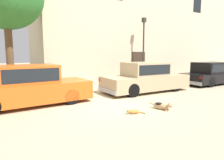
{
  "coord_description": "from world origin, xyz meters",
  "views": [
    {
      "loc": [
        -3.53,
        -6.68,
        1.96
      ],
      "look_at": [
        0.38,
        0.2,
        0.9
      ],
      "focal_mm": 31.28,
      "sensor_mm": 36.0,
      "label": 1
    }
  ],
  "objects_px": {
    "street_lamp": "(144,43)",
    "stray_cat": "(134,112)",
    "parked_sedan_nearest": "(30,86)",
    "parked_sedan_third": "(213,73)",
    "parked_sedan_second": "(145,77)",
    "stray_dog_spotted": "(162,106)"
  },
  "relations": [
    {
      "from": "parked_sedan_nearest",
      "to": "parked_sedan_third",
      "type": "height_order",
      "value": "parked_sedan_nearest"
    },
    {
      "from": "parked_sedan_second",
      "to": "stray_cat",
      "type": "xyz_separation_m",
      "value": [
        -2.83,
        -2.88,
        -0.67
      ]
    },
    {
      "from": "parked_sedan_nearest",
      "to": "parked_sedan_second",
      "type": "bearing_deg",
      "value": -3.99
    },
    {
      "from": "parked_sedan_second",
      "to": "parked_sedan_third",
      "type": "height_order",
      "value": "parked_sedan_second"
    },
    {
      "from": "parked_sedan_nearest",
      "to": "stray_dog_spotted",
      "type": "relative_size",
      "value": 4.95
    },
    {
      "from": "parked_sedan_second",
      "to": "parked_sedan_third",
      "type": "distance_m",
      "value": 5.5
    },
    {
      "from": "parked_sedan_nearest",
      "to": "stray_cat",
      "type": "xyz_separation_m",
      "value": [
        2.79,
        -2.91,
        -0.68
      ]
    },
    {
      "from": "street_lamp",
      "to": "stray_cat",
      "type": "bearing_deg",
      "value": -131.04
    },
    {
      "from": "parked_sedan_second",
      "to": "street_lamp",
      "type": "relative_size",
      "value": 1.13
    },
    {
      "from": "parked_sedan_third",
      "to": "stray_cat",
      "type": "xyz_separation_m",
      "value": [
        -8.33,
        -2.74,
        -0.64
      ]
    },
    {
      "from": "stray_dog_spotted",
      "to": "stray_cat",
      "type": "height_order",
      "value": "stray_dog_spotted"
    },
    {
      "from": "stray_cat",
      "to": "street_lamp",
      "type": "height_order",
      "value": "street_lamp"
    },
    {
      "from": "parked_sedan_nearest",
      "to": "street_lamp",
      "type": "distance_m",
      "value": 7.67
    },
    {
      "from": "parked_sedan_third",
      "to": "stray_dog_spotted",
      "type": "height_order",
      "value": "parked_sedan_third"
    },
    {
      "from": "stray_cat",
      "to": "street_lamp",
      "type": "bearing_deg",
      "value": -115.47
    },
    {
      "from": "street_lamp",
      "to": "stray_dog_spotted",
      "type": "bearing_deg",
      "value": -122.07
    },
    {
      "from": "street_lamp",
      "to": "parked_sedan_third",
      "type": "bearing_deg",
      "value": -29.27
    },
    {
      "from": "street_lamp",
      "to": "parked_sedan_second",
      "type": "bearing_deg",
      "value": -125.6
    },
    {
      "from": "parked_sedan_third",
      "to": "stray_cat",
      "type": "bearing_deg",
      "value": -162.4
    },
    {
      "from": "stray_cat",
      "to": "parked_sedan_third",
      "type": "bearing_deg",
      "value": -146.2
    },
    {
      "from": "parked_sedan_third",
      "to": "stray_dog_spotted",
      "type": "bearing_deg",
      "value": -159.13
    },
    {
      "from": "parked_sedan_third",
      "to": "street_lamp",
      "type": "height_order",
      "value": "street_lamp"
    }
  ]
}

